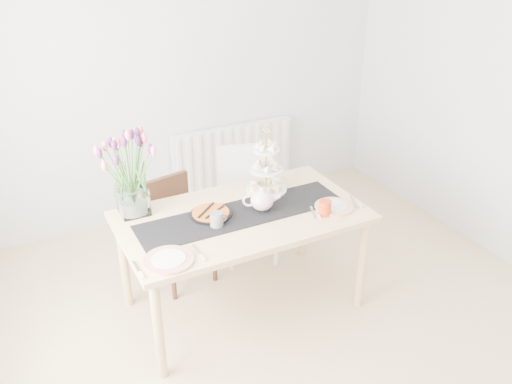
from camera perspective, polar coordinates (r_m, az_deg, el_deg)
name	(u,v)px	position (r m, az deg, el deg)	size (l,w,h in m)	color
room_shell	(320,173)	(2.85, 6.79, 1.98)	(4.50, 4.50, 4.50)	tan
radiator	(233,156)	(5.17, -2.44, 3.78)	(1.20, 0.08, 0.60)	white
dining_table	(242,224)	(3.60, -1.46, -3.40)	(1.60, 0.90, 0.75)	tan
chair_brown	(174,223)	(4.08, -8.66, -3.23)	(0.47, 0.47, 0.80)	#331F12
chair_white	(247,194)	(4.31, -0.91, -0.18)	(0.55, 0.55, 0.89)	white
table_runner	(242,214)	(3.56, -1.47, -2.28)	(1.40, 0.35, 0.01)	black
tulip_vase	(128,162)	(3.50, -13.28, 3.11)	(0.67, 0.67, 0.57)	silver
cake_stand	(266,175)	(3.80, 1.09, 1.80)	(0.29, 0.29, 0.43)	gold
teapot	(262,200)	(3.56, 0.65, -0.88)	(0.24, 0.20, 0.16)	white
cream_jug	(277,180)	(3.92, 2.22, 1.23)	(0.08, 0.08, 0.08)	white
tart_tin	(211,214)	(3.54, -4.78, -2.33)	(0.27, 0.27, 0.03)	black
mug_grey	(217,220)	(3.40, -4.17, -2.94)	(0.08, 0.08, 0.10)	slate
mug_orange	(325,208)	(3.56, 7.28, -1.65)	(0.08, 0.08, 0.10)	red
plate_left	(169,260)	(3.14, -9.18, -7.07)	(0.29, 0.29, 0.02)	silver
plate_right	(334,207)	(3.67, 8.20, -1.55)	(0.26, 0.26, 0.01)	silver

